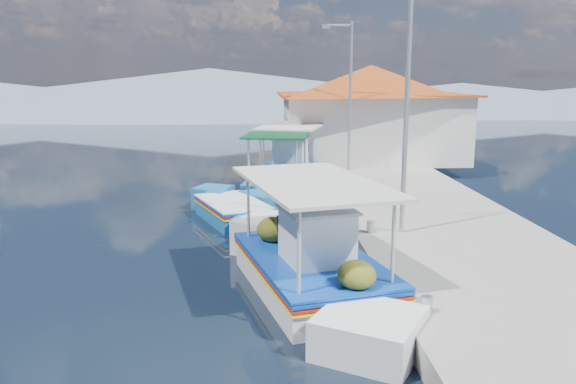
{
  "coord_description": "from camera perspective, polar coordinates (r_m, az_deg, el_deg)",
  "views": [
    {
      "loc": [
        1.06,
        -11.86,
        4.45
      ],
      "look_at": [
        1.76,
        3.35,
        1.3
      ],
      "focal_mm": 35.41,
      "sensor_mm": 36.0,
      "label": 1
    }
  ],
  "objects": [
    {
      "name": "caique_blue_hull",
      "position": [
        17.7,
        -5.47,
        -2.07
      ],
      "size": [
        2.89,
        4.96,
        0.96
      ],
      "rotation": [
        0.0,
        0.0,
        -0.39
      ],
      "color": "#1A66A1",
      "rests_on": "ground"
    },
    {
      "name": "harbor_building",
      "position": [
        27.4,
        8.27,
        8.07
      ],
      "size": [
        10.49,
        10.49,
        4.4
      ],
      "color": "silver",
      "rests_on": "quay"
    },
    {
      "name": "lamp_post_far",
      "position": [
        23.12,
        6.05,
        10.15
      ],
      "size": [
        1.21,
        0.14,
        6.0
      ],
      "color": "#A5A8AD",
      "rests_on": "quay"
    },
    {
      "name": "bollards",
      "position": [
        17.74,
        6.33,
        -0.75
      ],
      "size": [
        0.2,
        17.2,
        0.3
      ],
      "color": "#A5A8AD",
      "rests_on": "quay"
    },
    {
      "name": "caique_far",
      "position": [
        23.61,
        0.38,
        2.06
      ],
      "size": [
        3.54,
        7.48,
        2.71
      ],
      "rotation": [
        0.0,
        0.0,
        0.26
      ],
      "color": "white",
      "rests_on": "ground"
    },
    {
      "name": "ground",
      "position": [
        12.71,
        -7.32,
        -8.9
      ],
      "size": [
        160.0,
        160.0,
        0.0
      ],
      "primitive_type": "plane",
      "color": "black",
      "rests_on": "ground"
    },
    {
      "name": "mountain_ridge",
      "position": [
        68.12,
        2.02,
        9.66
      ],
      "size": [
        171.4,
        96.0,
        5.5
      ],
      "color": "slate",
      "rests_on": "ground"
    },
    {
      "name": "quay",
      "position": [
        18.97,
        12.23,
        -1.37
      ],
      "size": [
        5.0,
        44.0,
        0.5
      ],
      "primitive_type": "cube",
      "color": "gray",
      "rests_on": "ground"
    },
    {
      "name": "lamp_post_near",
      "position": [
        14.29,
        11.49,
        9.06
      ],
      "size": [
        1.21,
        0.14,
        6.0
      ],
      "color": "#A5A8AD",
      "rests_on": "quay"
    },
    {
      "name": "main_caique",
      "position": [
        12.0,
        2.42,
        -7.53
      ],
      "size": [
        3.62,
        7.68,
        2.62
      ],
      "rotation": [
        0.0,
        0.0,
        -0.26
      ],
      "color": "white",
      "rests_on": "ground"
    },
    {
      "name": "caique_green_canopy",
      "position": [
        21.21,
        -0.98,
        0.67
      ],
      "size": [
        2.84,
        6.98,
        2.65
      ],
      "rotation": [
        0.0,
        0.0,
        0.16
      ],
      "color": "#1A66A1",
      "rests_on": "ground"
    }
  ]
}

